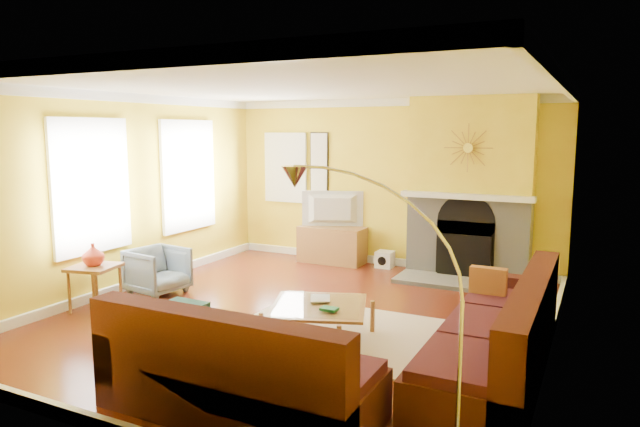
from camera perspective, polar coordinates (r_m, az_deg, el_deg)
The scene contains 27 objects.
floor at distance 6.91m, azimuth -1.86°, elevation -10.35°, with size 5.50×6.00×0.02m, color maroon.
ceiling at distance 6.57m, azimuth -1.98°, elevation 12.75°, with size 5.50×6.00×0.02m, color white.
wall_back at distance 9.35m, azimuth 6.90°, elevation 3.04°, with size 5.50×0.02×2.70m, color yellow.
wall_front at distance 4.24m, azimuth -21.66°, elevation -3.90°, with size 5.50×0.02×2.70m, color yellow.
wall_left at distance 8.27m, azimuth -19.00°, elevation 1.96°, with size 0.02×6.00×2.70m, color yellow.
wall_right at distance 5.84m, azimuth 22.68°, elevation -0.74°, with size 0.02×6.00×2.70m, color yellow.
baseboard at distance 6.89m, azimuth -1.86°, elevation -9.79°, with size 5.50×6.00×0.12m, color white, non-canonical shape.
crown_molding at distance 6.56m, azimuth -1.97°, elevation 12.14°, with size 5.50×6.00×0.12m, color white, non-canonical shape.
window_left_near at distance 9.19m, azimuth -13.09°, elevation 3.73°, with size 0.06×1.22×1.72m, color white.
window_left_far at distance 7.82m, azimuth -21.97°, elevation 2.57°, with size 0.06×1.22×1.72m, color white.
window_back at distance 10.08m, azimuth -3.44°, elevation 4.61°, with size 0.82×0.06×1.22m, color white.
wall_art at distance 9.78m, azimuth -0.10°, elevation 4.81°, with size 0.34×0.04×1.14m, color white.
fireplace at distance 8.78m, azimuth 14.76°, elevation 2.49°, with size 1.80×0.40×2.70m, color gray, non-canonical shape.
mantel at distance 8.56m, azimuth 14.40°, elevation 1.68°, with size 1.92×0.22×0.08m, color white.
hearth at distance 8.49m, azimuth 13.66°, elevation -6.74°, with size 1.80×0.70×0.06m, color gray.
sunburst at distance 8.52m, azimuth 14.59°, elevation 6.37°, with size 0.70×0.04×0.70m, color olive, non-canonical shape.
rug at distance 6.39m, azimuth 2.32°, elevation -11.78°, with size 2.40×1.80×0.02m, color beige.
sectional_sofa at distance 5.47m, azimuth 4.12°, elevation -10.40°, with size 3.18×3.47×0.90m, color #471B16, non-canonical shape.
coffee_table at distance 6.14m, azimuth -0.14°, elevation -10.79°, with size 0.97×0.97×0.39m, color white, non-canonical shape.
media_console at distance 9.57m, azimuth 1.22°, elevation -3.12°, with size 1.10×0.49×0.60m, color olive.
tv at distance 9.46m, azimuth 1.23°, elevation 0.43°, with size 1.03×0.14×0.59m, color black.
subwoofer at distance 9.31m, azimuth 6.50°, elevation -4.57°, with size 0.26×0.26×0.26m, color white.
armchair at distance 8.08m, azimuth -15.90°, elevation -5.52°, with size 0.67×0.69×0.63m, color gray.
side_table at distance 7.55m, azimuth -21.56°, elevation -6.97°, with size 0.52×0.52×0.57m, color olive, non-canonical shape.
vase at distance 7.46m, azimuth -21.74°, elevation -3.84°, with size 0.26×0.26×0.27m, color #E64229.
book at distance 6.22m, azimuth -0.95°, elevation -8.53°, with size 0.21×0.28×0.03m, color white.
arc_lamp at distance 3.80m, azimuth 5.95°, elevation -10.57°, with size 1.26×0.36×1.96m, color silver, non-canonical shape.
Camera 1 is at (3.12, -5.76, 2.21)m, focal length 32.00 mm.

